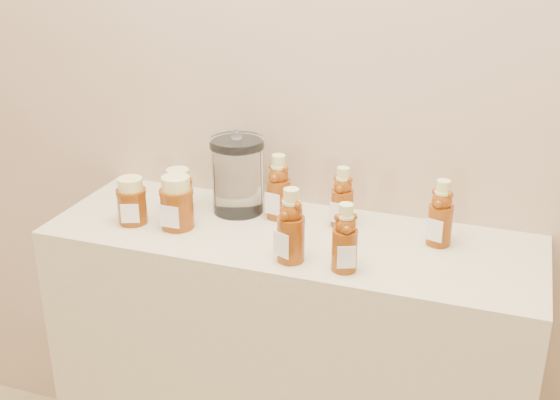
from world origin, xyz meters
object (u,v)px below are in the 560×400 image
at_px(glass_canister, 238,172).
at_px(bear_bottle_front_left, 291,221).
at_px(honey_jar_left, 132,201).
at_px(bear_bottle_back_left, 279,183).
at_px(display_table, 289,385).

bearing_deg(glass_canister, bear_bottle_front_left, -44.99).
xyz_separation_m(bear_bottle_front_left, honey_jar_left, (-0.44, 0.06, -0.04)).
distance_m(bear_bottle_back_left, glass_canister, 0.11).
distance_m(display_table, bear_bottle_back_left, 0.55).
bearing_deg(bear_bottle_front_left, bear_bottle_back_left, 139.32).
relative_size(display_table, bear_bottle_front_left, 6.15).
height_order(bear_bottle_front_left, glass_canister, glass_canister).
height_order(bear_bottle_front_left, honey_jar_left, bear_bottle_front_left).
bearing_deg(display_table, glass_canister, 152.44).
relative_size(bear_bottle_front_left, honey_jar_left, 1.65).
bearing_deg(glass_canister, bear_bottle_back_left, -2.38).
relative_size(display_table, honey_jar_left, 10.12).
xyz_separation_m(bear_bottle_front_left, glass_canister, (-0.22, 0.22, 0.01)).
bearing_deg(bear_bottle_back_left, honey_jar_left, -144.90).
bearing_deg(display_table, bear_bottle_back_left, 124.94).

